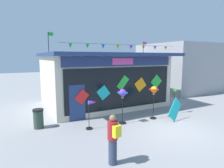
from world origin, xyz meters
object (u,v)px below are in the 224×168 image
(wind_spinner_far_left, at_px, (91,109))
(display_kite_on_ground, at_px, (175,109))
(kite_shop_building, at_px, (102,79))
(wind_spinner_center_right, at_px, (176,98))
(trash_bin, at_px, (38,118))
(person_near_camera, at_px, (113,139))
(wind_spinner_left, at_px, (123,97))
(wind_spinner_center_left, at_px, (154,93))

(wind_spinner_far_left, height_order, display_kite_on_ground, wind_spinner_far_left)
(display_kite_on_ground, bearing_deg, kite_shop_building, 109.23)
(kite_shop_building, relative_size, display_kite_on_ground, 7.07)
(wind_spinner_center_right, xyz_separation_m, trash_bin, (-7.89, 1.37, -0.47))
(person_near_camera, height_order, trash_bin, person_near_camera)
(wind_spinner_far_left, relative_size, wind_spinner_center_right, 0.91)
(wind_spinner_far_left, distance_m, person_near_camera, 3.30)
(wind_spinner_left, distance_m, wind_spinner_center_right, 3.91)
(wind_spinner_center_left, xyz_separation_m, wind_spinner_center_right, (1.91, 0.15, -0.55))
(kite_shop_building, xyz_separation_m, wind_spinner_center_left, (1.04, -4.60, -0.40))
(wind_spinner_far_left, height_order, person_near_camera, person_near_camera)
(wind_spinner_left, distance_m, wind_spinner_center_left, 1.97)
(kite_shop_building, height_order, wind_spinner_center_left, kite_shop_building)
(wind_spinner_left, distance_m, display_kite_on_ground, 3.08)
(wind_spinner_far_left, xyz_separation_m, wind_spinner_left, (1.72, -0.07, 0.47))
(trash_bin, bearing_deg, wind_spinner_far_left, -29.63)
(wind_spinner_left, height_order, person_near_camera, wind_spinner_left)
(kite_shop_building, distance_m, wind_spinner_left, 4.58)
(wind_spinner_center_right, bearing_deg, trash_bin, 170.12)
(kite_shop_building, relative_size, wind_spinner_center_left, 4.48)
(kite_shop_building, xyz_separation_m, person_near_camera, (-3.18, -7.64, -1.01))
(person_near_camera, height_order, display_kite_on_ground, person_near_camera)
(wind_spinner_center_right, xyz_separation_m, display_kite_on_ground, (-1.07, -0.96, -0.31))
(kite_shop_building, xyz_separation_m, wind_spinner_far_left, (-2.64, -4.39, -0.92))
(kite_shop_building, bearing_deg, display_kite_on_ground, -70.77)
(trash_bin, distance_m, display_kite_on_ground, 7.21)
(person_near_camera, bearing_deg, wind_spinner_center_left, -157.87)
(kite_shop_building, height_order, wind_spinner_left, kite_shop_building)
(wind_spinner_far_left, xyz_separation_m, display_kite_on_ground, (4.53, -1.03, -0.34))
(wind_spinner_center_right, distance_m, display_kite_on_ground, 1.47)
(wind_spinner_center_left, distance_m, trash_bin, 6.25)
(wind_spinner_center_right, distance_m, person_near_camera, 6.91)
(wind_spinner_far_left, bearing_deg, wind_spinner_center_left, -3.38)
(kite_shop_building, height_order, wind_spinner_far_left, kite_shop_building)
(kite_shop_building, distance_m, trash_bin, 5.99)
(wind_spinner_left, relative_size, wind_spinner_center_right, 1.18)
(trash_bin, xyz_separation_m, display_kite_on_ground, (6.82, -2.33, 0.15))
(wind_spinner_center_right, bearing_deg, kite_shop_building, 123.54)
(wind_spinner_center_right, height_order, trash_bin, wind_spinner_center_right)
(person_near_camera, bearing_deg, wind_spinner_left, -138.98)
(trash_bin, bearing_deg, wind_spinner_center_left, -14.28)
(wind_spinner_left, xyz_separation_m, person_near_camera, (-2.26, -3.18, -0.56))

